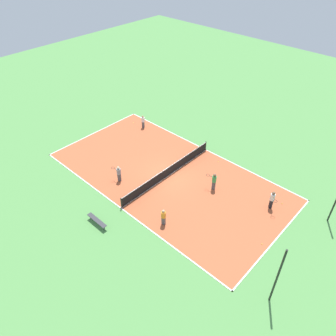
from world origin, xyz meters
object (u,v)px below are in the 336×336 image
(player_center_orange, at_px, (163,216))
(tennis_ball_near_net, at_px, (134,123))
(fence_post_back_right, at_px, (277,277))
(player_far_green, at_px, (214,180))
(player_baseline_gray, at_px, (119,173))
(player_far_white, at_px, (272,199))
(player_near_white, at_px, (143,121))
(tennis_ball_left_sideline, at_px, (282,204))
(tennis_ball_right_alley, at_px, (262,244))
(tennis_net, at_px, (168,171))
(bench, at_px, (97,220))
(tennis_ball_far_baseline, at_px, (218,161))

(player_center_orange, distance_m, tennis_ball_near_net, 15.29)
(player_center_orange, relative_size, fence_post_back_right, 0.30)
(player_center_orange, height_order, fence_post_back_right, fence_post_back_right)
(player_far_green, distance_m, player_baseline_gray, 8.15)
(player_far_white, bearing_deg, player_baseline_gray, -107.72)
(player_near_white, height_order, fence_post_back_right, fence_post_back_right)
(player_far_green, relative_size, tennis_ball_left_sideline, 24.35)
(tennis_ball_near_net, bearing_deg, player_baseline_gray, 40.42)
(tennis_ball_left_sideline, bearing_deg, player_center_orange, -34.46)
(tennis_ball_right_alley, bearing_deg, tennis_ball_left_sideline, -169.07)
(tennis_net, height_order, tennis_ball_right_alley, tennis_net)
(player_center_orange, height_order, player_far_green, player_far_green)
(tennis_ball_near_net, distance_m, tennis_ball_left_sideline, 18.21)
(tennis_ball_near_net, xyz_separation_m, fence_post_back_right, (8.55, 21.60, 2.35))
(bench, relative_size, player_far_green, 1.19)
(player_far_green, bearing_deg, tennis_ball_far_baseline, -70.08)
(player_far_green, bearing_deg, tennis_ball_near_net, -22.04)
(player_near_white, xyz_separation_m, fence_post_back_right, (8.63, 20.13, 1.58))
(player_baseline_gray, distance_m, tennis_ball_far_baseline, 9.40)
(player_baseline_gray, distance_m, tennis_ball_near_net, 9.88)
(player_center_orange, relative_size, player_near_white, 1.02)
(player_center_orange, bearing_deg, player_far_green, 79.66)
(player_near_white, height_order, player_far_green, player_far_green)
(player_center_orange, bearing_deg, tennis_ball_near_net, 139.57)
(player_center_orange, xyz_separation_m, tennis_ball_right_alley, (-3.35, 6.44, -0.79))
(player_baseline_gray, bearing_deg, player_near_white, -69.92)
(player_far_white, xyz_separation_m, fence_post_back_right, (7.05, 3.90, 1.42))
(player_baseline_gray, height_order, tennis_ball_right_alley, player_baseline_gray)
(tennis_net, bearing_deg, player_far_white, 106.86)
(player_far_green, height_order, tennis_ball_near_net, player_far_green)
(bench, distance_m, player_baseline_gray, 5.18)
(player_near_white, xyz_separation_m, tennis_ball_right_alley, (5.24, 17.65, -0.77))
(tennis_net, xyz_separation_m, tennis_ball_near_net, (-4.13, -9.05, -0.47))
(tennis_ball_right_alley, bearing_deg, tennis_net, -95.90)
(tennis_net, bearing_deg, player_near_white, -119.00)
(tennis_ball_left_sideline, bearing_deg, bench, -38.68)
(player_center_orange, distance_m, player_far_white, 8.63)
(fence_post_back_right, bearing_deg, player_far_white, -151.02)
(player_far_green, distance_m, tennis_ball_right_alley, 6.56)
(tennis_net, height_order, player_far_green, player_far_green)
(tennis_net, height_order, bench, tennis_net)
(bench, height_order, player_center_orange, player_center_orange)
(player_center_orange, height_order, player_near_white, player_center_orange)
(player_far_white, bearing_deg, tennis_ball_left_sideline, 108.58)
(bench, distance_m, player_center_orange, 5.01)
(tennis_net, relative_size, player_baseline_gray, 7.11)
(player_center_orange, bearing_deg, bench, -143.47)
(tennis_net, relative_size, fence_post_back_right, 2.26)
(tennis_net, bearing_deg, fence_post_back_right, 70.58)
(tennis_ball_right_alley, bearing_deg, tennis_ball_far_baseline, -125.73)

